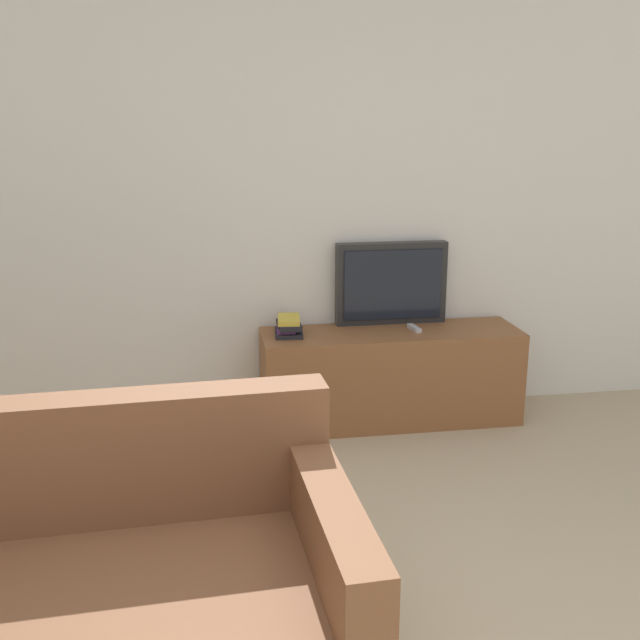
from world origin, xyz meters
TOP-DOWN VIEW (x-y plane):
  - wall_back at (0.00, 3.03)m, footprint 9.00×0.06m
  - tv_stand at (0.64, 2.75)m, footprint 1.56×0.45m
  - television at (0.67, 2.94)m, footprint 0.69×0.09m
  - couch at (-1.05, 0.61)m, footprint 2.04×1.06m
  - book_stack at (0.01, 2.77)m, footprint 0.18×0.24m
  - remote_on_stand at (0.78, 2.75)m, footprint 0.06×0.14m

SIDE VIEW (x-z plane):
  - tv_stand at x=0.64m, z-range 0.00..0.57m
  - couch at x=-1.05m, z-range -0.15..0.76m
  - remote_on_stand at x=0.78m, z-range 0.57..0.60m
  - book_stack at x=0.01m, z-range 0.57..0.68m
  - television at x=0.67m, z-range 0.57..1.08m
  - wall_back at x=0.00m, z-range 0.00..2.60m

